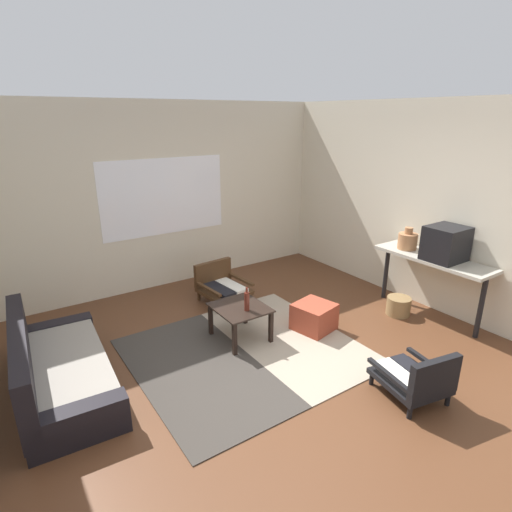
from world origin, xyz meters
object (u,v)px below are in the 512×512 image
object	(u,v)px
console_shelf	(432,263)
couch	(57,371)
crt_television	(446,244)
ottoman_orange	(314,317)
clay_vase	(408,241)
armchair_by_window	(221,285)
armchair_striped_foreground	(417,378)
coffee_table	(240,313)
wicker_basket	(398,306)
glass_bottle	(247,301)

from	to	relation	value
console_shelf	couch	bearing A→B (deg)	166.69
couch	crt_television	xyz separation A→B (m)	(4.26, -1.14, 0.81)
ottoman_orange	clay_vase	distance (m)	1.66
console_shelf	armchair_by_window	bearing A→B (deg)	135.75
ottoman_orange	couch	bearing A→B (deg)	170.45
couch	clay_vase	world-z (taller)	clay_vase
couch	armchair_striped_foreground	bearing A→B (deg)	-36.39
couch	coffee_table	xyz separation A→B (m)	(1.94, -0.15, 0.12)
couch	armchair_striped_foreground	size ratio (longest dim) A/B	2.67
ottoman_orange	armchair_by_window	bearing A→B (deg)	110.17
couch	armchair_by_window	bearing A→B (deg)	21.74
armchair_striped_foreground	ottoman_orange	bearing A→B (deg)	85.85
armchair_by_window	wicker_basket	distance (m)	2.41
ottoman_orange	console_shelf	distance (m)	1.66
armchair_by_window	console_shelf	xyz separation A→B (m)	(1.97, -1.92, 0.49)
armchair_striped_foreground	ottoman_orange	size ratio (longest dim) A/B	1.60
armchair_striped_foreground	couch	bearing A→B (deg)	143.61
coffee_table	armchair_striped_foreground	size ratio (longest dim) A/B	0.91
armchair_by_window	wicker_basket	world-z (taller)	armchair_by_window
coffee_table	wicker_basket	world-z (taller)	coffee_table
ottoman_orange	wicker_basket	xyz separation A→B (m)	(1.19, -0.32, -0.05)
armchair_by_window	armchair_striped_foreground	bearing A→B (deg)	-82.16
coffee_table	wicker_basket	size ratio (longest dim) A/B	2.04
couch	wicker_basket	size ratio (longest dim) A/B	6.02
ottoman_orange	clay_vase	size ratio (longest dim) A/B	1.49
coffee_table	ottoman_orange	bearing A→B (deg)	-20.48
crt_television	armchair_by_window	bearing A→B (deg)	133.75
couch	armchair_by_window	distance (m)	2.47
crt_television	glass_bottle	world-z (taller)	crt_television
armchair_striped_foreground	coffee_table	bearing A→B (deg)	112.20
couch	coffee_table	size ratio (longest dim) A/B	2.95
crt_television	armchair_striped_foreground	bearing A→B (deg)	-151.93
crt_television	couch	bearing A→B (deg)	164.97
ottoman_orange	clay_vase	xyz separation A→B (m)	(1.47, -0.14, 0.76)
ottoman_orange	wicker_basket	world-z (taller)	ottoman_orange
armchair_striped_foreground	glass_bottle	distance (m)	1.89
crt_television	clay_vase	distance (m)	0.54
couch	glass_bottle	world-z (taller)	couch
console_shelf	glass_bottle	bearing A→B (deg)	162.18
console_shelf	glass_bottle	distance (m)	2.43
ottoman_orange	console_shelf	world-z (taller)	console_shelf
armchair_striped_foreground	clay_vase	xyz separation A→B (m)	(1.57, 1.37, 0.70)
couch	ottoman_orange	xyz separation A→B (m)	(2.80, -0.47, -0.04)
wicker_basket	armchair_striped_foreground	bearing A→B (deg)	-137.51
coffee_table	crt_television	xyz separation A→B (m)	(2.32, -0.99, 0.69)
couch	glass_bottle	size ratio (longest dim) A/B	6.66
wicker_basket	console_shelf	bearing A→B (deg)	-39.18
glass_bottle	clay_vase	bearing A→B (deg)	-8.51
ottoman_orange	glass_bottle	distance (m)	0.93
couch	ottoman_orange	size ratio (longest dim) A/B	4.27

